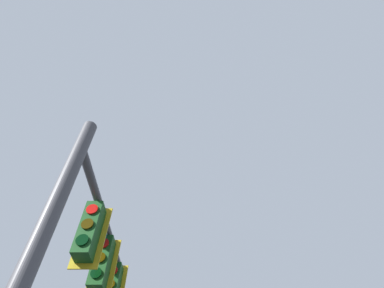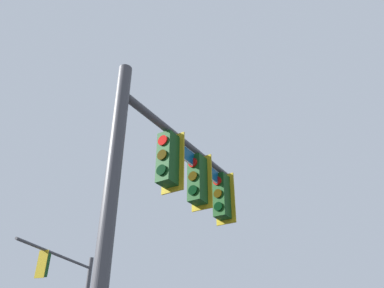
# 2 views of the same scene
# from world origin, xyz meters

# --- Properties ---
(signal_pole_near) EXTENTS (4.26, 0.83, 6.20)m
(signal_pole_near) POSITION_xyz_m (-4.23, -5.31, 4.32)
(signal_pole_near) COLOR #47474C
(signal_pole_near) RESTS_ON ground_plane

